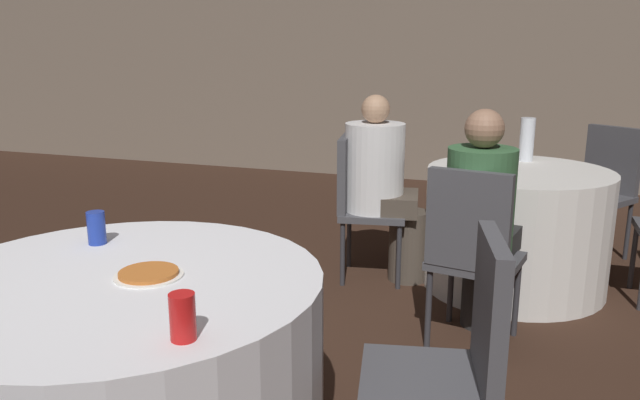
# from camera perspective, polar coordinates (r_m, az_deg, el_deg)

# --- Properties ---
(wall_back) EXTENTS (16.00, 0.06, 2.80)m
(wall_back) POSITION_cam_1_polar(r_m,az_deg,el_deg) (6.79, 9.12, 13.54)
(wall_back) COLOR #7A6B5B
(wall_back) RESTS_ON ground_plane
(table_near) EXTENTS (1.30, 1.30, 0.72)m
(table_near) POSITION_cam_1_polar(r_m,az_deg,el_deg) (2.24, -17.13, -15.46)
(table_near) COLOR silver
(table_near) RESTS_ON ground_plane
(table_far) EXTENTS (1.08, 1.08, 0.72)m
(table_far) POSITION_cam_1_polar(r_m,az_deg,el_deg) (3.94, 17.45, -2.52)
(table_far) COLOR white
(table_far) RESTS_ON ground_plane
(chair_near_east) EXTENTS (0.48, 0.47, 0.90)m
(chair_near_east) POSITION_cam_1_polar(r_m,az_deg,el_deg) (1.99, 12.51, -13.42)
(chair_near_east) COLOR #47474C
(chair_near_east) RESTS_ON ground_plane
(chair_far_northeast) EXTENTS (0.56, 0.56, 0.90)m
(chair_far_northeast) POSITION_cam_1_polar(r_m,az_deg,el_deg) (4.69, 24.51, 1.61)
(chair_far_northeast) COLOR #47474C
(chair_far_northeast) RESTS_ON ground_plane
(chair_far_south) EXTENTS (0.47, 0.47, 0.90)m
(chair_far_south) POSITION_cam_1_polar(r_m,az_deg,el_deg) (3.00, 13.70, -3.98)
(chair_far_south) COLOR #47474C
(chair_far_south) RESTS_ON ground_plane
(chair_far_west) EXTENTS (0.47, 0.46, 0.90)m
(chair_far_west) POSITION_cam_1_polar(r_m,az_deg,el_deg) (3.87, 3.55, 0.46)
(chair_far_west) COLOR #47474C
(chair_far_west) RESTS_ON ground_plane
(person_green_jacket) EXTENTS (0.36, 0.50, 1.16)m
(person_green_jacket) POSITION_cam_1_polar(r_m,az_deg,el_deg) (3.14, 14.59, -2.37)
(person_green_jacket) COLOR #282828
(person_green_jacket) RESTS_ON ground_plane
(person_white_shirt) EXTENTS (0.52, 0.40, 1.15)m
(person_white_shirt) POSITION_cam_1_polar(r_m,az_deg,el_deg) (3.84, 5.88, 1.22)
(person_white_shirt) COLOR #4C4238
(person_white_shirt) RESTS_ON ground_plane
(pizza_plate_near) EXTENTS (0.22, 0.22, 0.02)m
(pizza_plate_near) POSITION_cam_1_polar(r_m,az_deg,el_deg) (2.07, -15.39, -6.53)
(pizza_plate_near) COLOR white
(pizza_plate_near) RESTS_ON table_near
(soda_can_blue) EXTENTS (0.07, 0.07, 0.12)m
(soda_can_blue) POSITION_cam_1_polar(r_m,az_deg,el_deg) (2.44, -19.76, -2.41)
(soda_can_blue) COLOR #1E38A5
(soda_can_blue) RESTS_ON table_near
(soda_can_red) EXTENTS (0.07, 0.07, 0.12)m
(soda_can_red) POSITION_cam_1_polar(r_m,az_deg,el_deg) (1.61, -12.45, -10.39)
(soda_can_red) COLOR red
(soda_can_red) RESTS_ON table_near
(bottle_far) EXTENTS (0.09, 0.09, 0.27)m
(bottle_far) POSITION_cam_1_polar(r_m,az_deg,el_deg) (4.14, 18.39, 5.28)
(bottle_far) COLOR silver
(bottle_far) RESTS_ON table_far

